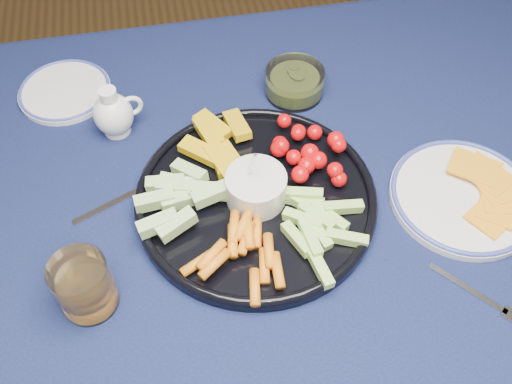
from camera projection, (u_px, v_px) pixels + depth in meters
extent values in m
plane|color=brown|center=(261.00, 372.00, 1.53)|extent=(4.00, 4.00, 0.00)
cylinder|color=#522E1B|center=(486.00, 132.00, 1.58)|extent=(0.07, 0.07, 0.70)
cube|color=#522E1B|center=(264.00, 222.00, 0.96)|extent=(1.60, 1.00, 0.04)
cube|color=#0D1634|center=(265.00, 214.00, 0.94)|extent=(1.66, 1.06, 0.01)
cube|color=#0D1634|center=(220.00, 71.00, 1.37)|extent=(1.66, 0.01, 0.30)
cylinder|color=black|center=(256.00, 200.00, 0.94)|extent=(0.39, 0.39, 0.02)
torus|color=black|center=(256.00, 196.00, 0.93)|extent=(0.40, 0.40, 0.02)
cylinder|color=silver|center=(256.00, 188.00, 0.91)|extent=(0.10, 0.10, 0.05)
cylinder|color=silver|center=(256.00, 179.00, 0.90)|extent=(0.09, 0.09, 0.01)
cylinder|color=white|center=(117.00, 129.00, 1.04)|extent=(0.05, 0.05, 0.01)
ellipsoid|color=white|center=(113.00, 114.00, 1.01)|extent=(0.07, 0.07, 0.08)
cylinder|color=white|center=(108.00, 97.00, 0.98)|extent=(0.03, 0.03, 0.03)
torus|color=white|center=(131.00, 106.00, 1.01)|extent=(0.05, 0.02, 0.04)
torus|color=#39449F|center=(110.00, 103.00, 0.99)|extent=(0.04, 0.04, 0.00)
cylinder|color=white|center=(295.00, 82.00, 1.09)|extent=(0.11, 0.11, 0.05)
cylinder|color=#52611B|center=(294.00, 86.00, 1.09)|extent=(0.09, 0.09, 0.03)
cylinder|color=silver|center=(463.00, 197.00, 0.95)|extent=(0.24, 0.24, 0.01)
torus|color=#39449F|center=(464.00, 194.00, 0.94)|extent=(0.24, 0.24, 0.01)
cylinder|color=white|center=(84.00, 286.00, 0.80)|extent=(0.08, 0.08, 0.10)
cylinder|color=orange|center=(88.00, 293.00, 0.82)|extent=(0.07, 0.07, 0.05)
cube|color=silver|center=(117.00, 202.00, 0.95)|extent=(0.15, 0.07, 0.00)
cube|color=silver|center=(163.00, 179.00, 0.98)|extent=(0.04, 0.04, 0.00)
cube|color=silver|center=(467.00, 288.00, 0.85)|extent=(0.09, 0.10, 0.00)
cylinder|color=silver|center=(65.00, 92.00, 1.10)|extent=(0.18, 0.18, 0.01)
torus|color=#39449F|center=(64.00, 89.00, 1.10)|extent=(0.17, 0.17, 0.01)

